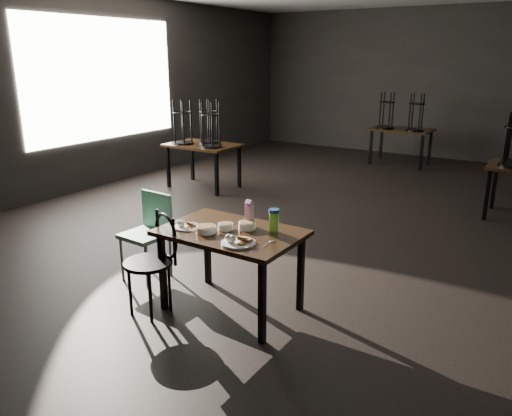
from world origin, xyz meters
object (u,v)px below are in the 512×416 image
Objects in this scene: bentwood_chair at (155,255)px; school_chair at (150,228)px; water_bottle at (274,220)px; juice_carton at (249,214)px; main_table at (231,239)px.

bentwood_chair is 1.02× the size of school_chair.
water_bottle is 1.08m from bentwood_chair.
juice_carton reaches higher than school_chair.
bentwood_chair is at bearing -144.83° from main_table.
water_bottle is 1.47m from school_chair.
school_chair is (-0.57, 0.51, -0.00)m from bentwood_chair.
main_table is at bearing -107.50° from juice_carton.
water_bottle reaches higher than bentwood_chair.
bentwood_chair is 0.76m from school_chair.
juice_carton is at bearing 65.38° from bentwood_chair.
main_table is 1.37× the size of school_chair.
main_table is 0.28m from juice_carton.
school_chair is (-1.10, 0.13, -0.14)m from main_table.
water_bottle is (0.27, -0.03, -0.01)m from juice_carton.
bentwood_chair is (-0.60, -0.57, -0.33)m from juice_carton.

